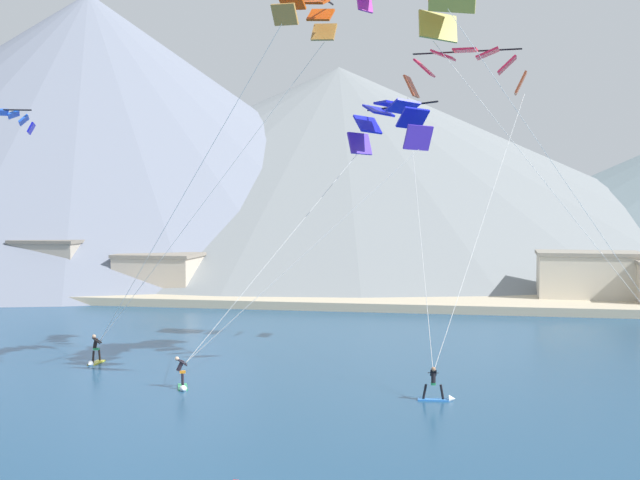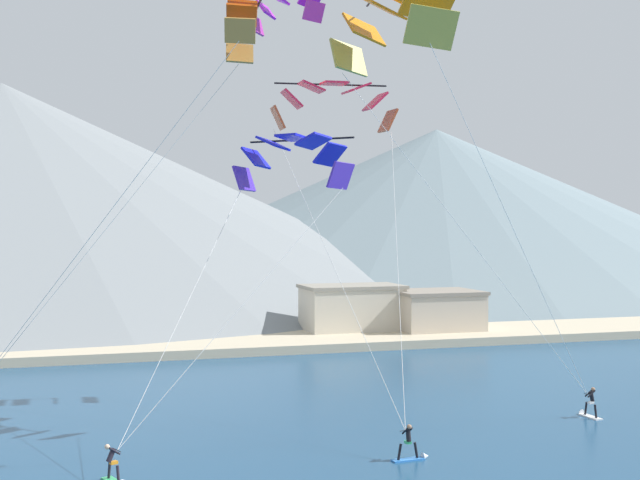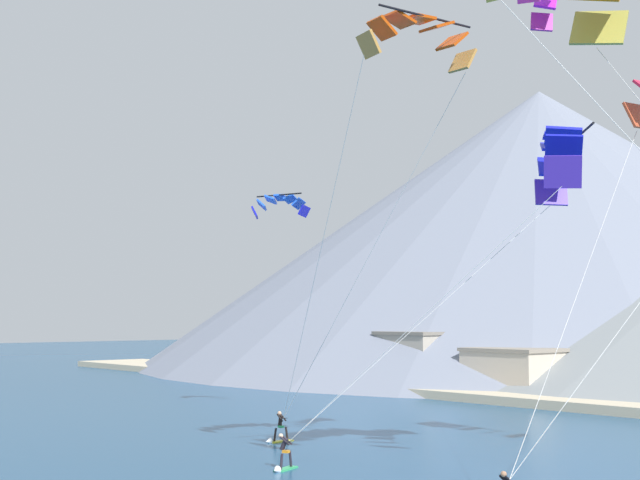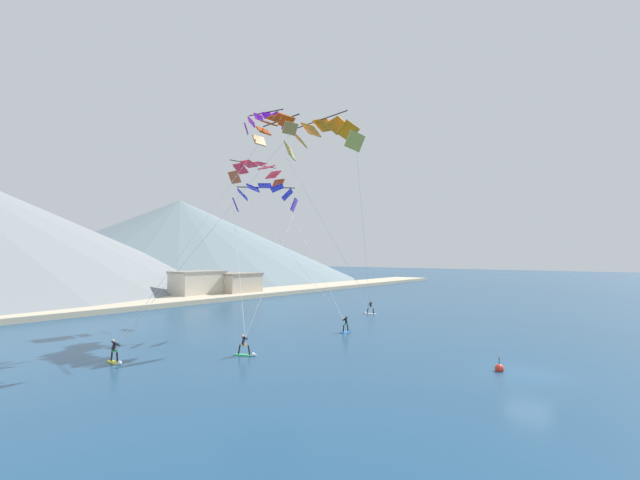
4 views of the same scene
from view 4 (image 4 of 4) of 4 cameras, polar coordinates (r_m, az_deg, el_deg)
The scene contains 15 objects.
ground_plane at distance 30.58m, azimuth 25.95°, elevation -15.75°, with size 400.00×400.00×0.00m, color navy.
kitesurfer_near_lead at distance 54.72m, azimuth 6.54°, elevation -9.28°, with size 0.57×1.76×1.67m.
kitesurfer_near_trail at distance 33.14m, azimuth -25.58°, elevation -13.81°, with size 0.54×1.74×1.71m.
kitesurfer_mid_center at distance 41.86m, azimuth 3.61°, elevation -11.53°, with size 1.77×0.59×1.67m.
kitesurfer_far_left at distance 32.72m, azimuth -9.74°, elevation -14.19°, with size 1.00×1.77×1.64m.
parafoil_kite_near_lead at distance 45.30m, azimuth 0.39°, elevation 13.80°, with size 13.54×8.99×19.99m.
parafoil_kite_near_trail at distance 39.59m, azimuth -6.20°, elevation 14.68°, with size 13.63×5.69×18.42m.
parafoil_kite_mid_center at distance 51.56m, azimuth -8.30°, elevation 8.97°, with size 7.32×14.32×17.06m.
parafoil_kite_far_left at distance 44.43m, azimuth -7.35°, elevation 5.99°, with size 12.00×10.49×13.43m.
parafoil_kite_distant_high_outer at distance 45.50m, azimuth -7.14°, elevation 15.54°, with size 3.02×4.52×2.14m.
race_marker_buoy at distance 30.53m, azimuth 22.80°, elevation -15.52°, with size 0.56×0.56×1.02m.
shoreline_strip at distance 66.11m, azimuth -25.54°, elevation -7.93°, with size 180.00×10.00×0.70m, color beige.
shore_building_quay_east at distance 76.87m, azimuth -16.02°, elevation -5.72°, with size 8.74×5.33×4.65m.
shore_building_quay_west at distance 79.86m, azimuth -11.00°, elevation -5.80°, with size 7.49×6.29×4.14m.
mountain_peak_east_shoulder at distance 144.71m, azimuth -18.18°, elevation 0.10°, with size 112.47×112.47×25.10m.
Camera 4 is at (-28.96, -6.53, 7.34)m, focal length 24.00 mm.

